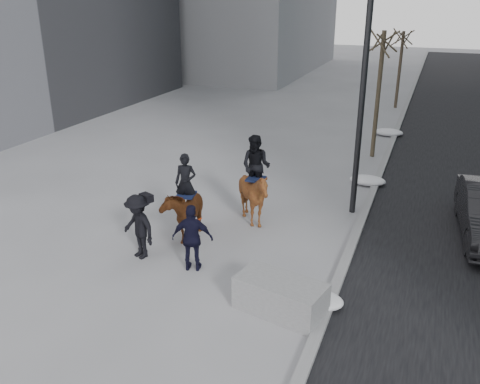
% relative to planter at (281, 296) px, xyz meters
% --- Properties ---
extents(ground, '(120.00, 120.00, 0.00)m').
position_rel_planter_xyz_m(ground, '(-2.04, 1.62, -0.39)').
color(ground, gray).
rests_on(ground, ground).
extents(curb, '(0.25, 90.00, 0.12)m').
position_rel_planter_xyz_m(curb, '(0.96, 11.62, -0.33)').
color(curb, gray).
rests_on(curb, ground).
extents(planter, '(2.09, 1.36, 0.77)m').
position_rel_planter_xyz_m(planter, '(0.00, 0.00, 0.00)').
color(planter, gray).
rests_on(planter, ground).
extents(tree_near, '(1.20, 1.20, 5.73)m').
position_rel_planter_xyz_m(tree_near, '(0.36, 12.34, 2.48)').
color(tree_near, '#3A3022').
rests_on(tree_near, ground).
extents(tree_far, '(1.20, 1.20, 4.96)m').
position_rel_planter_xyz_m(tree_far, '(0.36, 22.89, 2.10)').
color(tree_far, '#382921').
rests_on(tree_far, ground).
extents(mounted_left, '(1.18, 2.00, 2.43)m').
position_rel_planter_xyz_m(mounted_left, '(-3.60, 2.55, 0.52)').
color(mounted_left, '#46260E').
rests_on(mounted_left, ground).
extents(mounted_right, '(1.51, 1.68, 2.72)m').
position_rel_planter_xyz_m(mounted_right, '(-2.07, 4.11, 0.71)').
color(mounted_right, '#4A1B0E').
rests_on(mounted_right, ground).
extents(feeder, '(1.10, 0.98, 1.75)m').
position_rel_planter_xyz_m(feeder, '(-2.58, 0.97, 0.49)').
color(feeder, black).
rests_on(feeder, ground).
extents(camera_crew, '(1.30, 1.04, 1.75)m').
position_rel_planter_xyz_m(camera_crew, '(-4.18, 1.05, 0.50)').
color(camera_crew, black).
rests_on(camera_crew, ground).
extents(lamppost, '(0.25, 1.37, 9.09)m').
position_rel_planter_xyz_m(lamppost, '(0.56, 5.97, 4.61)').
color(lamppost, black).
rests_on(lamppost, ground).
extents(snow_piles, '(1.36, 16.34, 0.35)m').
position_rel_planter_xyz_m(snow_piles, '(0.66, 8.96, -0.22)').
color(snow_piles, silver).
rests_on(snow_piles, ground).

